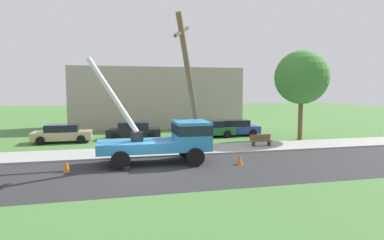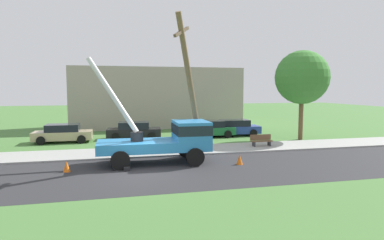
% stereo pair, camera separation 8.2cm
% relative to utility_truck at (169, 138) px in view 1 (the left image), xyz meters
% --- Properties ---
extents(ground_plane, '(120.00, 120.00, 0.00)m').
position_rel_utility_truck_xyz_m(ground_plane, '(-1.75, 9.97, -1.41)').
color(ground_plane, '#477538').
extents(road_asphalt, '(80.00, 7.26, 0.01)m').
position_rel_utility_truck_xyz_m(road_asphalt, '(-1.75, -2.03, -1.40)').
color(road_asphalt, '#2B2B2D').
rests_on(road_asphalt, ground).
extents(sidewalk_strip, '(80.00, 3.47, 0.10)m').
position_rel_utility_truck_xyz_m(sidewalk_strip, '(-1.75, 3.33, -1.36)').
color(sidewalk_strip, '#9E9E99').
rests_on(sidewalk_strip, ground).
extents(utility_truck, '(6.76, 3.20, 5.98)m').
position_rel_utility_truck_xyz_m(utility_truck, '(0.00, 0.00, 0.00)').
color(utility_truck, '#2D84C6').
rests_on(utility_truck, ground).
extents(leaning_utility_pole, '(2.62, 3.37, 8.44)m').
position_rel_utility_truck_xyz_m(leaning_utility_pole, '(1.47, 0.84, 2.90)').
color(leaning_utility_pole, brown).
rests_on(leaning_utility_pole, ground).
extents(traffic_cone_ahead, '(0.36, 0.36, 0.56)m').
position_rel_utility_truck_xyz_m(traffic_cone_ahead, '(3.73, -1.41, -1.13)').
color(traffic_cone_ahead, orange).
rests_on(traffic_cone_ahead, ground).
extents(traffic_cone_behind, '(0.36, 0.36, 0.56)m').
position_rel_utility_truck_xyz_m(traffic_cone_behind, '(-5.38, -0.93, -1.13)').
color(traffic_cone_behind, orange).
rests_on(traffic_cone_behind, ground).
extents(parked_sedan_tan, '(4.42, 2.05, 1.42)m').
position_rel_utility_truck_xyz_m(parked_sedan_tan, '(-6.85, 9.03, -0.70)').
color(parked_sedan_tan, tan).
rests_on(parked_sedan_tan, ground).
extents(parked_sedan_black, '(4.55, 2.29, 1.42)m').
position_rel_utility_truck_xyz_m(parked_sedan_black, '(-1.33, 9.58, -0.70)').
color(parked_sedan_black, black).
rests_on(parked_sedan_black, ground).
extents(parked_sedan_green, '(4.46, 2.13, 1.42)m').
position_rel_utility_truck_xyz_m(parked_sedan_green, '(5.07, 9.20, -0.70)').
color(parked_sedan_green, '#1E6638').
rests_on(parked_sedan_green, ground).
extents(parked_sedan_blue, '(4.53, 2.25, 1.42)m').
position_rel_utility_truck_xyz_m(parked_sedan_blue, '(7.57, 9.50, -0.70)').
color(parked_sedan_blue, '#263F99').
rests_on(parked_sedan_blue, ground).
extents(park_bench, '(1.60, 0.45, 0.90)m').
position_rel_utility_truck_xyz_m(park_bench, '(7.29, 3.40, -0.95)').
color(park_bench, brown).
rests_on(park_bench, ground).
extents(roadside_tree_near, '(4.36, 4.36, 7.29)m').
position_rel_utility_truck_xyz_m(roadside_tree_near, '(12.00, 5.98, 3.68)').
color(roadside_tree_near, brown).
rests_on(roadside_tree_near, ground).
extents(lowrise_building_backdrop, '(18.00, 6.00, 6.40)m').
position_rel_utility_truck_xyz_m(lowrise_building_backdrop, '(1.77, 18.41, 1.79)').
color(lowrise_building_backdrop, '#A5998C').
rests_on(lowrise_building_backdrop, ground).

